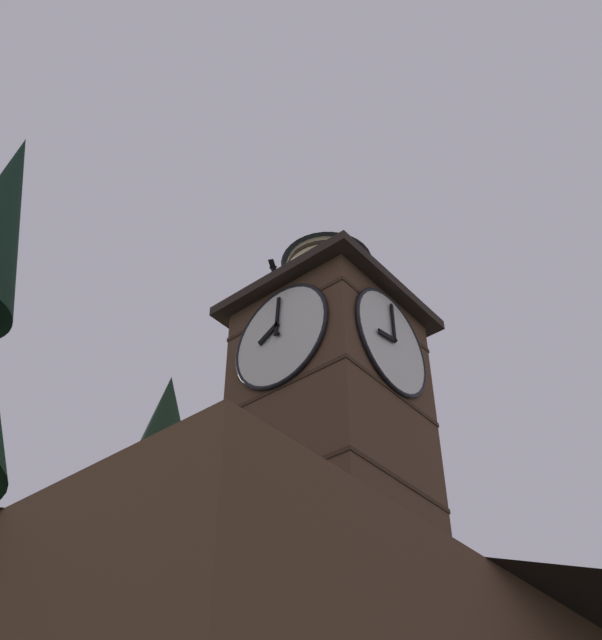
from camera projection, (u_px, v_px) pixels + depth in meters
clock_tower at (330, 385)px, 17.86m from camera, size 4.11×4.11×8.66m
flying_bird_high at (273, 267)px, 24.53m from camera, size 0.71×0.50×0.14m
flying_bird_low at (405, 316)px, 25.33m from camera, size 0.67×0.56×0.15m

